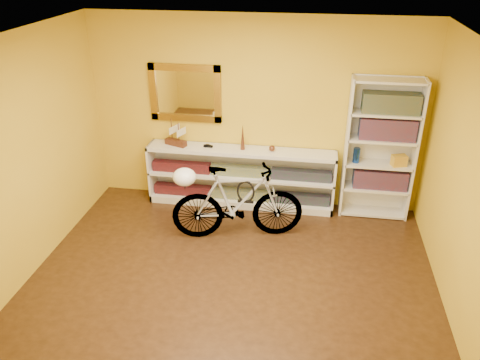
% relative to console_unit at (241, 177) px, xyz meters
% --- Properties ---
extents(floor, '(4.50, 4.00, 0.01)m').
position_rel_console_unit_xyz_m(floor, '(0.17, -1.81, -0.43)').
color(floor, black).
rests_on(floor, ground).
extents(ceiling, '(4.50, 4.00, 0.01)m').
position_rel_console_unit_xyz_m(ceiling, '(0.17, -1.81, 2.18)').
color(ceiling, silver).
rests_on(ceiling, ground).
extents(back_wall, '(4.50, 0.01, 2.60)m').
position_rel_console_unit_xyz_m(back_wall, '(0.17, 0.19, 0.88)').
color(back_wall, gold).
rests_on(back_wall, ground).
extents(left_wall, '(0.01, 4.00, 2.60)m').
position_rel_console_unit_xyz_m(left_wall, '(-2.08, -1.81, 0.88)').
color(left_wall, gold).
rests_on(left_wall, ground).
extents(right_wall, '(0.01, 4.00, 2.60)m').
position_rel_console_unit_xyz_m(right_wall, '(2.43, -1.81, 0.88)').
color(right_wall, gold).
rests_on(right_wall, ground).
extents(gilt_mirror, '(0.98, 0.06, 0.78)m').
position_rel_console_unit_xyz_m(gilt_mirror, '(-0.78, 0.15, 1.12)').
color(gilt_mirror, olive).
rests_on(gilt_mirror, back_wall).
extents(wall_socket, '(0.09, 0.02, 0.09)m').
position_rel_console_unit_xyz_m(wall_socket, '(1.07, 0.17, -0.17)').
color(wall_socket, silver).
rests_on(wall_socket, back_wall).
extents(console_unit, '(2.60, 0.35, 0.85)m').
position_rel_console_unit_xyz_m(console_unit, '(0.00, 0.00, 0.00)').
color(console_unit, silver).
rests_on(console_unit, floor).
extents(cd_row_lower, '(2.50, 0.13, 0.14)m').
position_rel_console_unit_xyz_m(cd_row_lower, '(0.00, -0.02, -0.26)').
color(cd_row_lower, black).
rests_on(cd_row_lower, console_unit).
extents(cd_row_upper, '(2.50, 0.13, 0.14)m').
position_rel_console_unit_xyz_m(cd_row_upper, '(0.00, -0.02, 0.11)').
color(cd_row_upper, navy).
rests_on(cd_row_upper, console_unit).
extents(model_ship, '(0.34, 0.22, 0.37)m').
position_rel_console_unit_xyz_m(model_ship, '(-0.91, 0.00, 0.61)').
color(model_ship, '#3C1D11').
rests_on(model_ship, console_unit).
extents(toy_car, '(0.00, 0.00, 0.00)m').
position_rel_console_unit_xyz_m(toy_car, '(-0.45, 0.00, 0.43)').
color(toy_car, black).
rests_on(toy_car, console_unit).
extents(bronze_ornament, '(0.06, 0.06, 0.36)m').
position_rel_console_unit_xyz_m(bronze_ornament, '(0.03, 0.00, 0.60)').
color(bronze_ornament, brown).
rests_on(bronze_ornament, console_unit).
extents(decorative_orb, '(0.08, 0.08, 0.08)m').
position_rel_console_unit_xyz_m(decorative_orb, '(0.43, 0.00, 0.47)').
color(decorative_orb, brown).
rests_on(decorative_orb, console_unit).
extents(bookcase, '(0.90, 0.30, 1.90)m').
position_rel_console_unit_xyz_m(bookcase, '(1.83, 0.03, 0.52)').
color(bookcase, silver).
rests_on(bookcase, floor).
extents(book_row_a, '(0.70, 0.22, 0.26)m').
position_rel_console_unit_xyz_m(book_row_a, '(1.88, 0.03, 0.12)').
color(book_row_a, maroon).
rests_on(book_row_a, bookcase).
extents(book_row_b, '(0.70, 0.22, 0.28)m').
position_rel_console_unit_xyz_m(book_row_b, '(1.88, 0.03, 0.83)').
color(book_row_b, maroon).
rests_on(book_row_b, bookcase).
extents(book_row_c, '(0.70, 0.22, 0.25)m').
position_rel_console_unit_xyz_m(book_row_c, '(1.88, 0.03, 1.16)').
color(book_row_c, '#174853').
rests_on(book_row_c, bookcase).
extents(travel_mug, '(0.09, 0.09, 0.20)m').
position_rel_console_unit_xyz_m(travel_mug, '(1.54, 0.01, 0.44)').
color(travel_mug, '#163B9B').
rests_on(travel_mug, bookcase).
extents(red_tin, '(0.13, 0.13, 0.16)m').
position_rel_console_unit_xyz_m(red_tin, '(1.63, 0.06, 1.12)').
color(red_tin, maroon).
rests_on(red_tin, bookcase).
extents(yellow_bag, '(0.21, 0.17, 0.14)m').
position_rel_console_unit_xyz_m(yellow_bag, '(2.08, -0.01, 0.41)').
color(yellow_bag, gold).
rests_on(yellow_bag, bookcase).
extents(bicycle, '(0.80, 1.72, 0.98)m').
position_rel_console_unit_xyz_m(bicycle, '(0.10, -0.83, 0.07)').
color(bicycle, silver).
rests_on(bicycle, floor).
extents(helmet, '(0.28, 0.27, 0.21)m').
position_rel_console_unit_xyz_m(helmet, '(-0.53, -0.97, 0.44)').
color(helmet, white).
rests_on(helmet, bicycle).
extents(u_lock, '(0.22, 0.02, 0.22)m').
position_rel_console_unit_xyz_m(u_lock, '(0.19, -0.81, 0.21)').
color(u_lock, black).
rests_on(u_lock, bicycle).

